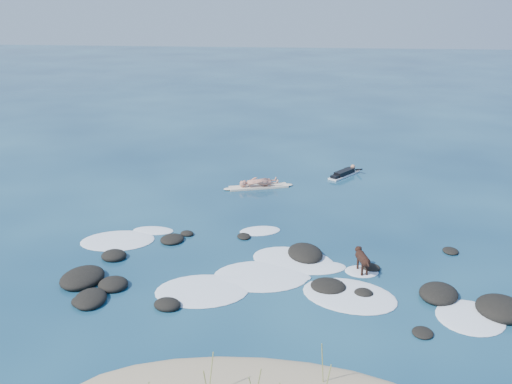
# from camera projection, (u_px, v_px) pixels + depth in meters

# --- Properties ---
(ground) EXTENTS (160.00, 160.00, 0.00)m
(ground) POSITION_uv_depth(u_px,v_px,m) (280.00, 255.00, 19.91)
(ground) COLOR #0A2642
(ground) RESTS_ON ground
(reef_rocks) EXTENTS (14.32, 6.55, 0.55)m
(reef_rocks) POSITION_uv_depth(u_px,v_px,m) (273.00, 281.00, 17.90)
(reef_rocks) COLOR black
(reef_rocks) RESTS_ON ground
(breaking_foam) EXTENTS (14.17, 7.22, 0.12)m
(breaking_foam) POSITION_uv_depth(u_px,v_px,m) (266.00, 273.00, 18.62)
(breaking_foam) COLOR white
(breaking_foam) RESTS_ON ground
(standing_surfer_rig) EXTENTS (3.25, 1.41, 1.89)m
(standing_surfer_rig) POSITION_uv_depth(u_px,v_px,m) (259.00, 173.00, 26.52)
(standing_surfer_rig) COLOR beige
(standing_surfer_rig) RESTS_ON ground
(paddling_surfer_rig) EXTENTS (1.76, 2.15, 0.42)m
(paddling_surfer_rig) POSITION_uv_depth(u_px,v_px,m) (345.00, 173.00, 28.49)
(paddling_surfer_rig) COLOR white
(paddling_surfer_rig) RESTS_ON ground
(dog) EXTENTS (0.52, 1.22, 0.79)m
(dog) POSITION_uv_depth(u_px,v_px,m) (362.00, 258.00, 18.51)
(dog) COLOR black
(dog) RESTS_ON ground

